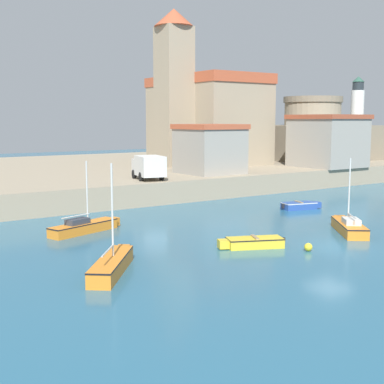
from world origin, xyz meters
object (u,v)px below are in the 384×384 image
at_px(mooring_buoy, 308,247).
at_px(fortress, 312,137).
at_px(harbor_shed_near_wharf, 210,149).
at_px(dinghy_yellow_2, 253,242).
at_px(sailboat_orange_3, 112,264).
at_px(truck_on_quay, 148,166).
at_px(church, 203,115).
at_px(dinghy_blue_0, 300,205).
at_px(lighthouse, 357,118).
at_px(sailboat_orange_4, 349,226).
at_px(harbor_shed_mid_row, 328,141).
at_px(sailboat_orange_1, 84,226).

relative_size(mooring_buoy, fortress, 0.03).
bearing_deg(harbor_shed_near_wharf, dinghy_yellow_2, -119.64).
xyz_separation_m(sailboat_orange_3, truck_on_quay, (12.81, 19.15, 2.78)).
xyz_separation_m(church, fortress, (16.85, -2.54, -2.99)).
distance_m(dinghy_blue_0, mooring_buoy, 14.70).
xyz_separation_m(dinghy_yellow_2, harbor_shed_near_wharf, (11.77, 20.69, 4.21)).
xyz_separation_m(lighthouse, harbor_shed_near_wharf, (-32.00, -7.69, -3.11)).
bearing_deg(mooring_buoy, lighthouse, 36.46).
relative_size(dinghy_blue_0, truck_on_quay, 0.77).
bearing_deg(church, sailboat_orange_4, -108.60).
bearing_deg(dinghy_blue_0, sailboat_orange_4, -115.80).
distance_m(dinghy_blue_0, harbor_shed_near_wharf, 13.17).
bearing_deg(sailboat_orange_4, mooring_buoy, -160.62).
bearing_deg(dinghy_yellow_2, truck_on_quay, 79.01).
height_order(fortress, harbor_shed_mid_row, fortress).
distance_m(church, harbor_shed_mid_row, 15.69).
height_order(mooring_buoy, truck_on_quay, truck_on_quay).
height_order(sailboat_orange_3, mooring_buoy, sailboat_orange_3).
distance_m(sailboat_orange_4, church, 35.03).
relative_size(dinghy_blue_0, harbor_shed_mid_row, 0.49).
height_order(sailboat_orange_1, harbor_shed_near_wharf, harbor_shed_near_wharf).
relative_size(sailboat_orange_4, harbor_shed_near_wharf, 0.83).
height_order(sailboat_orange_4, fortress, fortress).
bearing_deg(sailboat_orange_1, sailboat_orange_3, -104.85).
height_order(sailboat_orange_3, harbor_shed_mid_row, harbor_shed_mid_row).
bearing_deg(mooring_buoy, sailboat_orange_4, 19.38).
bearing_deg(sailboat_orange_1, fortress, 25.41).
relative_size(sailboat_orange_3, mooring_buoy, 11.50).
distance_m(church, lighthouse, 25.13).
bearing_deg(harbor_shed_mid_row, dinghy_blue_0, -144.26).
bearing_deg(harbor_shed_mid_row, lighthouse, 29.16).
bearing_deg(fortress, sailboat_orange_1, -154.59).
bearing_deg(church, sailboat_orange_3, -131.03).
relative_size(harbor_shed_mid_row, truck_on_quay, 1.58).
bearing_deg(dinghy_blue_0, dinghy_yellow_2, -145.94).
height_order(sailboat_orange_3, sailboat_orange_4, sailboat_orange_3).
height_order(mooring_buoy, church, church).
relative_size(dinghy_blue_0, sailboat_orange_4, 0.71).
xyz_separation_m(sailboat_orange_3, fortress, (44.89, 29.68, 4.58)).
bearing_deg(sailboat_orange_1, church, 41.63).
xyz_separation_m(dinghy_yellow_2, harbor_shed_mid_row, (27.77, 19.46, 4.72)).
bearing_deg(sailboat_orange_4, church, 71.40).
distance_m(sailboat_orange_1, harbor_shed_near_wharf, 21.94).
xyz_separation_m(sailboat_orange_4, harbor_shed_near_wharf, (3.76, 21.04, 4.08)).
height_order(dinghy_yellow_2, fortress, fortress).
xyz_separation_m(dinghy_blue_0, truck_on_quay, (-8.47, 10.77, 2.91)).
bearing_deg(harbor_shed_mid_row, dinghy_yellow_2, -144.99).
bearing_deg(harbor_shed_near_wharf, truck_on_quay, -168.11).
xyz_separation_m(church, harbor_shed_near_wharf, (-7.15, -11.37, -3.49)).
distance_m(dinghy_yellow_2, mooring_buoy, 3.19).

